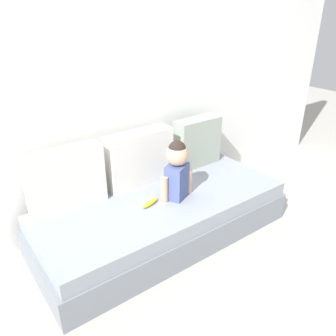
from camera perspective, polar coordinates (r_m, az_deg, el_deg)
name	(u,v)px	position (r m, az deg, el deg)	size (l,w,h in m)	color
ground_plane	(163,235)	(2.87, -0.85, -11.17)	(12.00, 12.00, 0.00)	#B2ADA3
back_wall	(121,67)	(2.79, -7.98, 16.51)	(5.23, 0.10, 2.57)	white
couch	(163,217)	(2.77, -0.88, -8.30)	(2.03, 0.85, 0.35)	gray
throw_pillow_left	(66,179)	(2.57, -16.78, -1.85)	(0.56, 0.16, 0.46)	silver
throw_pillow_center	(140,158)	(2.81, -4.81, 1.64)	(0.58, 0.16, 0.45)	silver
throw_pillow_right	(197,142)	(3.15, 4.95, 4.38)	(0.45, 0.16, 0.45)	#99A393
toddler	(177,168)	(2.57, 1.51, 0.03)	(0.29, 0.20, 0.47)	#4C5B93
banana	(150,203)	(2.58, -3.04, -5.86)	(0.17, 0.04, 0.04)	yellow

